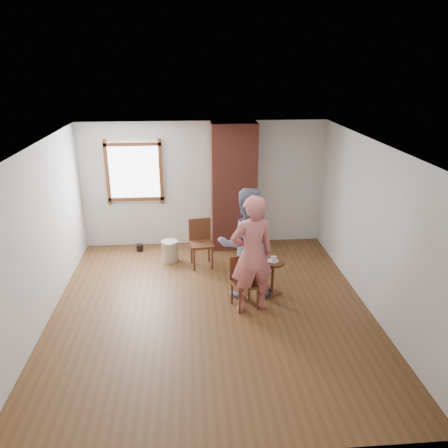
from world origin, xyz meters
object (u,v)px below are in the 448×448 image
Objects in this scene: stoneware_crock at (170,251)px; person_pink at (252,255)px; dining_chair_right at (243,279)px; side_table at (272,272)px; man at (245,243)px; dining_chair_left at (201,240)px.

stoneware_crock is 2.43m from person_pink.
side_table is (0.54, 0.34, -0.06)m from dining_chair_right.
man is (-0.47, -0.01, 0.53)m from side_table.
man is at bearing -98.87° from person_pink.
dining_chair_right is at bearing -54.86° from stoneware_crock.
side_table is 0.32× the size of man.
person_pink reaches higher than dining_chair_left.
stoneware_crock is 0.51× the size of dining_chair_right.
person_pink reaches higher than man.
side_table is (1.16, -1.21, -0.11)m from dining_chair_left.
stoneware_crock is 2.15m from dining_chair_right.
person_pink is (0.11, -0.14, 0.48)m from dining_chair_right.
person_pink is at bearing -74.06° from dining_chair_left.
man is at bearing -179.36° from side_table.
dining_chair_right is 0.64m from side_table.
side_table is 0.32× the size of person_pink.
man is 0.99× the size of person_pink.
man is 0.47m from person_pink.
stoneware_crock is 0.46× the size of dining_chair_left.
side_table is 0.84m from person_pink.
stoneware_crock is 0.22× the size of man.
dining_chair_left is 1.67m from dining_chair_right.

